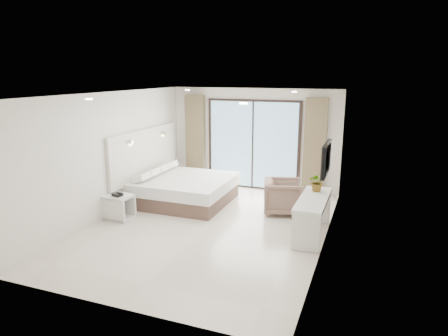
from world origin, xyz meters
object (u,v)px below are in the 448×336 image
Objects in this scene: bed at (184,189)px; nightstand at (118,207)px; armchair at (283,195)px; console_desk at (313,208)px.

nightstand is at bearing -117.71° from bed.
nightstand is 0.74× the size of armchair.
console_desk is (4.06, 0.54, 0.30)m from nightstand.
nightstand is 4.11m from console_desk.
bed is 1.31× the size of console_desk.
armchair is at bearing 126.85° from console_desk.
nightstand is at bearing -172.45° from console_desk.
nightstand is 0.37× the size of console_desk.
armchair is at bearing 31.50° from nightstand.
bed is at bearing 162.92° from console_desk.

